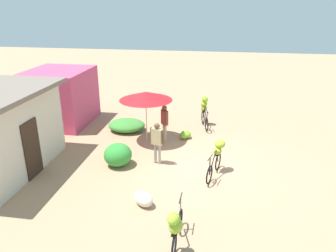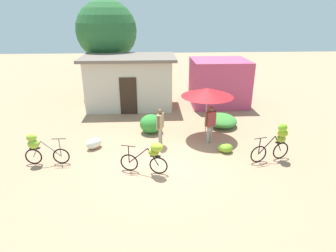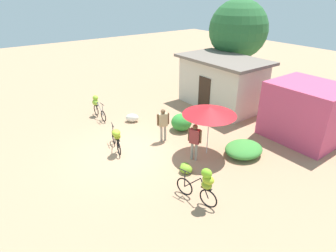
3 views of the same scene
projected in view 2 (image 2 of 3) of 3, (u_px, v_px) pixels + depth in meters
ground_plane at (160, 166)px, 10.33m from camera, size 60.00×60.00×0.00m
building_low at (130, 82)px, 16.26m from camera, size 5.18×3.18×2.91m
shop_pink at (219, 82)px, 16.76m from camera, size 3.20×2.80×2.63m
tree_behind_building at (107, 31)px, 17.79m from camera, size 3.76×3.76×5.95m
hedge_bush_front_left at (151, 124)px, 13.04m from camera, size 1.03×1.03×0.85m
hedge_bush_front_right at (221, 120)px, 13.89m from camera, size 1.46×1.73×0.53m
market_umbrella at (207, 92)px, 12.08m from camera, size 2.23×2.23×2.19m
bicycle_leftmost at (38, 147)px, 10.21m from camera, size 1.61×0.42×1.19m
bicycle_near_pile at (151, 154)px, 9.60m from camera, size 1.65×0.65×1.19m
bicycle_center_loaded at (278, 139)px, 10.47m from camera, size 1.59×0.50×1.46m
banana_pile_on_ground at (225, 148)px, 11.30m from camera, size 0.68×0.64×0.35m
produce_sack at (94, 143)px, 11.59m from camera, size 0.79×0.82×0.44m
person_vendor at (210, 121)px, 11.74m from camera, size 0.52×0.37×1.63m
person_bystander at (160, 124)px, 11.56m from camera, size 0.32×0.55×1.60m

